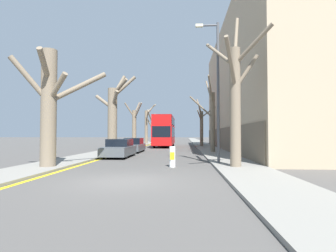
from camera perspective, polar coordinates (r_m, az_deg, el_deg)
The scene contains 19 objects.
ground_plane at distance 10.29m, azimuth -9.58°, elevation -11.79°, with size 300.00×300.00×0.00m, color #4C4947.
sidewalk_left at distance 60.37m, azimuth -3.57°, elevation -3.47°, with size 2.71×120.00×0.12m, color gray.
sidewalk_right at distance 59.96m, azimuth 6.44°, elevation -3.47°, with size 2.71×120.00×0.12m, color gray.
building_facade_right at distance 31.70m, azimuth 20.80°, elevation 7.87°, with size 10.08×32.21×14.15m.
kerb_line_stripe at distance 60.19m, azimuth -2.12°, elevation -3.53°, with size 0.24×120.00×0.01m, color yellow.
street_tree_left_0 at distance 15.20m, azimuth -24.38°, elevation 4.71°, with size 4.39×3.62×6.73m.
street_tree_left_1 at distance 26.00m, azimuth -11.83°, elevation 2.37°, with size 4.10×2.50×7.73m.
street_tree_left_2 at distance 36.68m, azimuth -7.35°, elevation -0.00°, with size 2.66×2.27×6.35m.
street_tree_left_3 at distance 48.21m, azimuth -4.65°, elevation 0.31°, with size 1.92×4.57×7.64m.
street_tree_left_4 at distance 58.71m, azimuth -3.37°, elevation -0.69°, with size 2.13×4.88×6.85m.
street_tree_left_5 at distance 69.89m, azimuth -2.17°, elevation -0.65°, with size 3.03×3.77×7.21m.
street_tree_right_0 at distance 14.25m, azimuth 14.40°, elevation 6.41°, with size 2.89×5.18×8.69m.
street_tree_right_1 at distance 25.26m, azimuth 9.49°, elevation 1.66°, with size 2.46×4.25×7.33m.
street_tree_right_2 at distance 37.58m, azimuth 7.34°, elevation 0.11°, with size 2.83×3.27×6.98m.
double_decker_bus at distance 37.75m, azimuth -0.78°, elevation -0.81°, with size 2.61×10.34×4.33m.
parked_car_0 at distance 20.89m, azimuth -10.55°, elevation -4.84°, with size 1.89×4.57×1.42m.
parked_car_1 at distance 26.48m, azimuth -7.50°, elevation -4.23°, with size 1.79×4.48×1.42m.
lamp_post at distance 15.94m, azimuth 10.52°, elevation 8.70°, with size 1.40×0.20×8.45m.
traffic_bollard at distance 14.37m, azimuth 0.96°, elevation -6.70°, with size 0.33×0.35×1.12m.
Camera 1 is at (2.30, -9.87, 1.78)m, focal length 28.00 mm.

